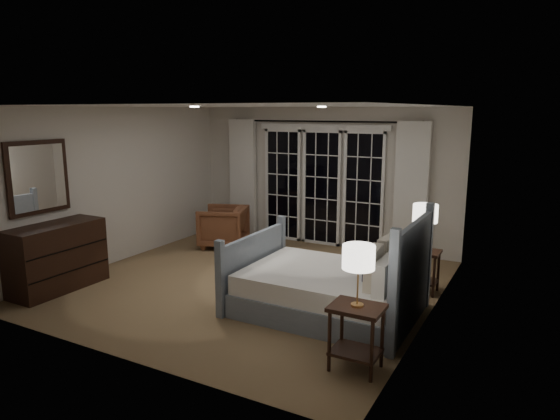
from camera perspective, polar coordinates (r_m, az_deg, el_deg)
The scene contains 20 objects.
floor at distance 7.26m, azimuth -3.34°, elevation -8.36°, with size 5.00×5.00×0.00m, color olive.
ceiling at distance 6.84m, azimuth -3.59°, elevation 11.78°, with size 5.00×5.00×0.00m, color silver.
wall_left at distance 8.52m, azimuth -17.90°, elevation 2.73°, with size 0.02×5.00×2.50m, color beige.
wall_right at distance 6.02m, azimuth 17.16°, elevation -0.62°, with size 0.02×5.00×2.50m, color beige.
wall_back at distance 9.13m, azimuth 4.88°, elevation 3.79°, with size 5.00×0.02×2.50m, color beige.
wall_front at distance 5.05m, azimuth -18.68°, elevation -2.99°, with size 5.00×0.02×2.50m, color beige.
french_doors at distance 9.12m, azimuth 4.76°, elevation 2.76°, with size 2.50×0.04×2.20m.
curtain_rod at distance 8.96m, azimuth 4.73°, elevation 10.06°, with size 0.03×0.03×3.50m, color black.
curtain_left at distance 9.82m, azimuth -4.28°, elevation 3.74°, with size 0.55×0.10×2.25m, color silver.
curtain_right at distance 8.51m, azimuth 14.77°, elevation 2.21°, with size 0.55×0.10×2.25m, color silver.
downlight_a at distance 6.99m, azimuth 4.78°, elevation 11.67°, with size 0.12×0.12×0.01m, color white.
downlight_b at distance 6.85m, azimuth -9.75°, elevation 11.56°, with size 0.12×0.12×0.01m, color white.
bed at distance 6.19m, azimuth 5.88°, elevation -8.83°, with size 2.13×1.53×1.24m.
nightstand_left at distance 4.91m, azimuth 8.72°, elevation -13.16°, with size 0.49×0.40×0.64m.
nightstand_right at distance 7.08m, azimuth 15.95°, elevation -6.04°, with size 0.45×0.36×0.59m.
lamp_left at distance 4.66m, azimuth 8.98°, elevation -5.42°, with size 0.31×0.31×0.59m.
lamp_right at distance 6.91m, azimuth 16.27°, elevation -0.41°, with size 0.33×0.33×0.63m.
armchair at distance 9.11m, azimuth -6.50°, elevation -1.89°, with size 0.79×0.81×0.74m, color brown.
dresser at distance 7.55m, azimuth -24.15°, elevation -4.92°, with size 0.55×1.30×0.92m.
mirror at distance 7.53m, azimuth -25.92°, elevation 3.37°, with size 0.05×0.85×1.00m.
Camera 1 is at (3.63, -5.79, 2.45)m, focal length 32.00 mm.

